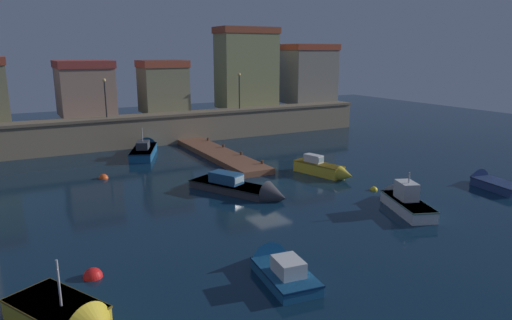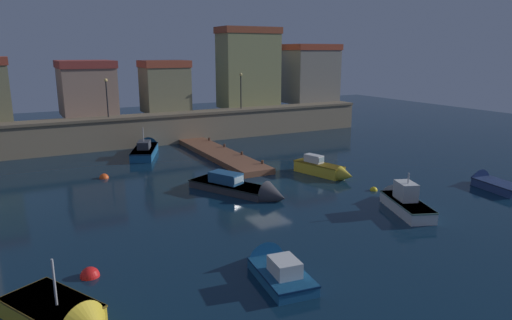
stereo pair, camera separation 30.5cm
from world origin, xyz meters
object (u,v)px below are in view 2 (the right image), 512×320
object	(u,v)px
moored_boat_6	(66,318)
mooring_buoy_1	(104,178)
quay_lamp_0	(107,92)
moored_boat_5	(401,200)
mooring_buoy_2	(90,276)
moored_boat_1	(146,149)
mooring_buoy_0	(374,190)
moored_boat_4	(490,183)
moored_boat_3	(245,189)
moored_boat_0	(274,266)
quay_lamp_1	(241,85)
moored_boat_2	(324,169)

from	to	relation	value
moored_boat_6	mooring_buoy_1	world-z (taller)	moored_boat_6
quay_lamp_0	mooring_buoy_1	bearing A→B (deg)	-103.39
moored_boat_5	mooring_buoy_1	distance (m)	20.31
quay_lamp_0	moored_boat_5	size ratio (longest dim) A/B	0.64
mooring_buoy_2	moored_boat_5	bearing A→B (deg)	0.70
moored_boat_6	moored_boat_1	bearing A→B (deg)	131.53
quay_lamp_0	mooring_buoy_0	world-z (taller)	quay_lamp_0
moored_boat_1	moored_boat_4	bearing A→B (deg)	-117.92
mooring_buoy_2	mooring_buoy_1	bearing A→B (deg)	77.80
moored_boat_1	moored_boat_3	world-z (taller)	moored_boat_1
moored_boat_1	moored_boat_3	bearing A→B (deg)	-148.37
moored_boat_6	moored_boat_0	bearing A→B (deg)	62.63
moored_boat_0	moored_boat_4	bearing A→B (deg)	-71.88
quay_lamp_1	moored_boat_0	distance (m)	31.66
mooring_buoy_0	mooring_buoy_1	distance (m)	18.80
moored_boat_1	mooring_buoy_1	distance (m)	8.15
moored_boat_2	mooring_buoy_2	bearing A→B (deg)	-80.38
moored_boat_0	moored_boat_2	world-z (taller)	moored_boat_2
quay_lamp_0	moored_boat_3	xyz separation A→B (m)	(4.75, -18.52, -4.93)
moored_boat_6	mooring_buoy_2	bearing A→B (deg)	132.01
moored_boat_6	quay_lamp_0	bearing A→B (deg)	138.41
mooring_buoy_1	moored_boat_1	bearing A→B (deg)	53.72
moored_boat_3	moored_boat_4	distance (m)	16.35
moored_boat_3	mooring_buoy_0	distance (m)	8.40
moored_boat_4	moored_boat_0	bearing A→B (deg)	109.81
moored_boat_6	mooring_buoy_1	distance (m)	18.84
mooring_buoy_2	moored_boat_0	bearing A→B (deg)	-26.19
moored_boat_1	moored_boat_6	bearing A→B (deg)	-178.11
mooring_buoy_0	moored_boat_2	bearing A→B (deg)	98.79
moored_boat_2	mooring_buoy_2	size ratio (longest dim) A/B	6.55
moored_boat_2	quay_lamp_1	bearing A→B (deg)	158.99
mooring_buoy_0	mooring_buoy_2	xyz separation A→B (m)	(-18.20, -3.55, 0.00)
moored_boat_0	moored_boat_6	bearing A→B (deg)	97.51
moored_boat_0	mooring_buoy_2	size ratio (longest dim) A/B	5.48
moored_boat_0	moored_boat_6	size ratio (longest dim) A/B	0.91
moored_boat_5	moored_boat_2	bearing A→B (deg)	18.60
moored_boat_0	moored_boat_5	world-z (taller)	moored_boat_5
quay_lamp_0	moored_boat_1	distance (m)	6.59
moored_boat_2	moored_boat_0	bearing A→B (deg)	-58.75
moored_boat_4	mooring_buoy_0	world-z (taller)	moored_boat_4
moored_boat_6	moored_boat_4	bearing A→B (deg)	70.16
quay_lamp_1	moored_boat_3	world-z (taller)	quay_lamp_1
moored_boat_3	mooring_buoy_0	bearing A→B (deg)	40.34
moored_boat_1	moored_boat_4	world-z (taller)	moored_boat_1
quay_lamp_0	moored_boat_6	xyz separation A→B (m)	(-6.92, -28.68, -4.89)
moored_boat_1	mooring_buoy_2	bearing A→B (deg)	-178.19
quay_lamp_1	mooring_buoy_2	bearing A→B (deg)	-127.35
moored_boat_3	moored_boat_0	bearing A→B (deg)	-47.55
moored_boat_3	mooring_buoy_1	world-z (taller)	moored_boat_3
mooring_buoy_1	moored_boat_6	bearing A→B (deg)	-103.68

